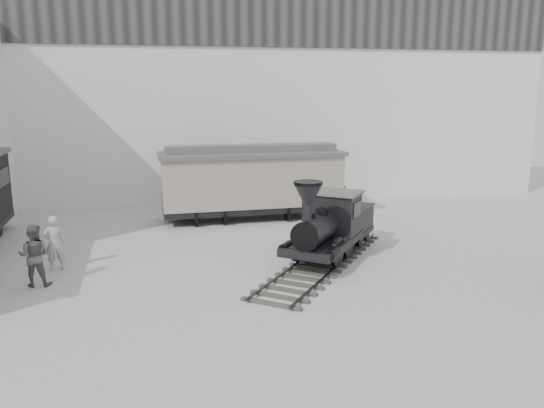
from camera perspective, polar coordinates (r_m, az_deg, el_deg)
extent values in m
plane|color=#9E9E9B|center=(15.04, 2.79, -10.42)|extent=(90.00, 90.00, 0.00)
cube|color=silver|center=(28.75, -3.94, 11.36)|extent=(34.00, 2.40, 11.00)
cube|color=#232326|center=(27.77, -3.76, 19.63)|extent=(34.00, 0.12, 3.00)
cube|color=#34302C|center=(18.18, 5.34, -6.25)|extent=(6.40, 7.88, 0.15)
cube|color=#2D2D30|center=(18.39, 3.42, -5.86)|extent=(4.98, 6.86, 0.05)
cube|color=#2D2D30|center=(17.96, 7.33, -6.37)|extent=(4.98, 6.86, 0.05)
cylinder|color=black|center=(17.85, 2.72, -4.62)|extent=(0.68, 0.88, 1.00)
cylinder|color=black|center=(17.37, 7.07, -5.16)|extent=(0.68, 0.88, 1.00)
cylinder|color=black|center=(18.91, 4.12, -3.70)|extent=(0.68, 0.88, 1.00)
cylinder|color=black|center=(18.46, 8.25, -4.18)|extent=(0.68, 0.88, 1.00)
cube|color=black|center=(18.10, 5.54, -4.07)|extent=(3.41, 3.74, 0.26)
cylinder|color=black|center=(17.37, 4.85, -2.73)|extent=(1.97, 2.24, 0.91)
cylinder|color=black|center=(16.46, 3.87, -0.98)|extent=(0.33, 0.33, 0.55)
cone|color=black|center=(16.34, 3.90, 1.05)|extent=(1.22, 1.22, 0.64)
sphere|color=black|center=(17.60, 5.29, -1.08)|extent=(0.47, 0.47, 0.47)
cube|color=black|center=(18.65, 6.46, -0.97)|extent=(2.17, 2.04, 1.42)
cube|color=#525252|center=(18.50, 6.51, 1.28)|extent=(2.42, 2.30, 0.07)
cube|color=black|center=(20.29, 7.96, -1.44)|extent=(2.40, 2.44, 0.82)
cylinder|color=black|center=(24.28, -6.94, -0.99)|extent=(1.84, 0.83, 0.72)
cylinder|color=black|center=(25.08, 2.50, -0.51)|extent=(1.84, 0.83, 0.72)
cube|color=black|center=(24.56, -2.15, -0.34)|extent=(8.23, 2.74, 0.27)
cube|color=gray|center=(24.33, -2.17, 2.57)|extent=(8.24, 2.83, 2.25)
cube|color=#525252|center=(24.16, -2.19, 5.42)|extent=(8.52, 3.11, 0.18)
cube|color=#525252|center=(24.14, -2.20, 6.01)|extent=(7.80, 1.55, 0.32)
imported|color=#AEB0A7|center=(18.71, -22.36, -3.89)|extent=(0.77, 0.62, 1.84)
imported|color=#525252|center=(17.42, -24.22, -5.06)|extent=(0.96, 0.77, 1.89)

